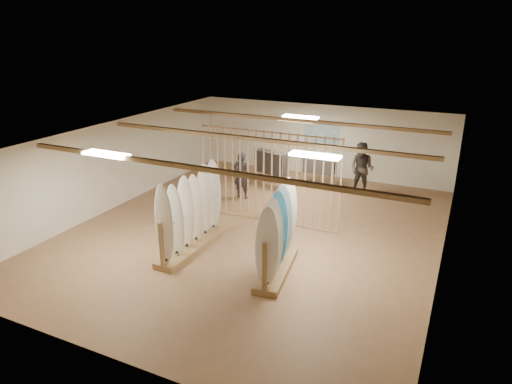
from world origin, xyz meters
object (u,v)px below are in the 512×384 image
at_px(rack_left, 191,224).
at_px(clothing_rack_a, 271,163).
at_px(shopper_a, 242,172).
at_px(shopper_b, 362,165).
at_px(clothing_rack_b, 319,163).
at_px(rack_right, 277,245).

xyz_separation_m(rack_left, clothing_rack_a, (-0.13, 5.55, 0.21)).
height_order(shopper_a, shopper_b, shopper_b).
relative_size(clothing_rack_b, shopper_b, 0.64).
bearing_deg(rack_left, shopper_b, 64.63).
xyz_separation_m(rack_right, clothing_rack_b, (-1.10, 6.59, 0.15)).
bearing_deg(rack_left, shopper_a, 98.70).
distance_m(clothing_rack_b, shopper_b, 1.64).
xyz_separation_m(rack_left, shopper_b, (3.01, 6.24, 0.32)).
xyz_separation_m(rack_left, rack_right, (2.49, -0.16, -0.00)).
bearing_deg(clothing_rack_a, rack_right, -48.53).
distance_m(clothing_rack_a, shopper_b, 3.22).
relative_size(clothing_rack_b, shopper_a, 0.73).
bearing_deg(shopper_a, rack_right, 123.21).
distance_m(rack_right, clothing_rack_b, 6.68).
bearing_deg(rack_right, clothing_rack_b, 90.96).
xyz_separation_m(rack_right, clothing_rack_a, (-2.62, 5.70, 0.21)).
distance_m(clothing_rack_a, clothing_rack_b, 1.76).
height_order(clothing_rack_a, shopper_a, shopper_a).
height_order(rack_right, shopper_b, rack_right).
xyz_separation_m(rack_left, clothing_rack_b, (1.39, 6.43, 0.15)).
height_order(rack_left, rack_right, rack_right).
relative_size(rack_right, clothing_rack_a, 1.60).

